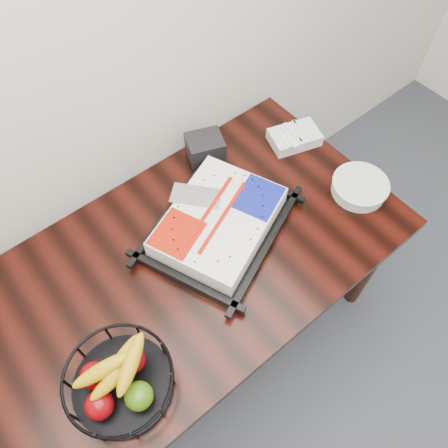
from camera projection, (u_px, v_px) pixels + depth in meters
table at (171, 283)px, 1.63m from camera, size 1.80×0.90×0.75m
cake_tray at (219, 223)px, 1.61m from camera, size 0.65×0.58×0.11m
fruit_basket at (120, 381)px, 1.29m from camera, size 0.33×0.33×0.17m
plate_stack at (359, 187)px, 1.73m from camera, size 0.22×0.22×0.05m
fork_bag at (295, 137)px, 1.88m from camera, size 0.24×0.19×0.06m
napkin_box at (205, 148)px, 1.81m from camera, size 0.18×0.17×0.10m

